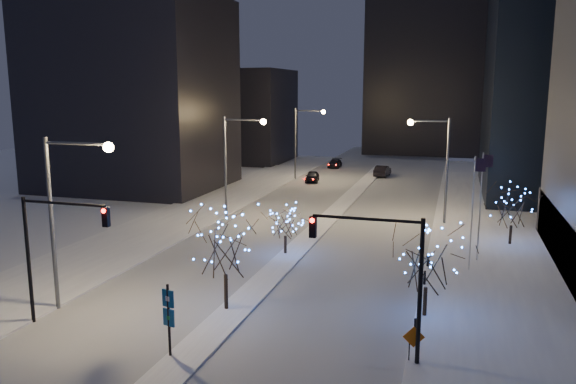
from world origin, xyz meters
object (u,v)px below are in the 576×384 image
at_px(holiday_tree_plaza_far, 512,207).
at_px(holiday_tree_median_far, 285,221).
at_px(traffic_signal_east, 386,264).
at_px(wayfinding_sign, 169,313).
at_px(car_mid, 382,171).
at_px(construction_sign, 414,340).
at_px(street_lamp_w_mid, 235,153).
at_px(street_lamp_w_far, 303,134).
at_px(street_lamp_east, 437,156).
at_px(car_near, 312,177).
at_px(street_lamp_w_near, 66,200).
at_px(car_far, 335,163).
at_px(holiday_tree_plaza_near, 427,260).
at_px(traffic_signal_west, 51,240).
at_px(holiday_tree_median_near, 225,244).

bearing_deg(holiday_tree_plaza_far, holiday_tree_median_far, -155.05).
xyz_separation_m(traffic_signal_east, wayfinding_sign, (-9.72, -2.60, -2.51)).
height_order(car_mid, construction_sign, construction_sign).
relative_size(street_lamp_w_mid, street_lamp_w_far, 1.00).
height_order(street_lamp_east, wayfinding_sign, street_lamp_east).
distance_m(car_mid, wayfinding_sign, 60.04).
height_order(car_near, holiday_tree_plaza_far, holiday_tree_plaza_far).
distance_m(street_lamp_w_near, car_near, 48.86).
xyz_separation_m(street_lamp_east, traffic_signal_east, (-1.14, -29.00, -1.69)).
bearing_deg(car_far, holiday_tree_plaza_near, -75.56).
xyz_separation_m(holiday_tree_median_far, holiday_tree_plaza_far, (16.83, 7.83, 0.57)).
bearing_deg(street_lamp_w_near, construction_sign, -2.51).
bearing_deg(traffic_signal_east, street_lamp_east, 87.74).
bearing_deg(holiday_tree_plaza_far, holiday_tree_plaza_near, -108.75).
bearing_deg(street_lamp_w_near, traffic_signal_west, -76.04).
height_order(street_lamp_east, car_near, street_lamp_east).
bearing_deg(holiday_tree_median_near, street_lamp_w_mid, 110.59).
xyz_separation_m(traffic_signal_east, holiday_tree_plaza_far, (7.39, 23.00, -1.54)).
bearing_deg(construction_sign, holiday_tree_median_far, 112.51).
height_order(holiday_tree_median_near, holiday_tree_plaza_far, holiday_tree_median_near).
relative_size(car_near, car_far, 0.95).
relative_size(street_lamp_w_mid, construction_sign, 5.90).
height_order(street_lamp_w_near, street_lamp_east, same).
height_order(street_lamp_w_mid, holiday_tree_median_far, street_lamp_w_mid).
bearing_deg(holiday_tree_median_far, traffic_signal_east, -58.12).
bearing_deg(street_lamp_east, holiday_tree_plaza_near, -88.97).
height_order(street_lamp_east, car_far, street_lamp_east).
xyz_separation_m(car_near, car_far, (-0.08, 15.24, -0.08)).
distance_m(street_lamp_w_near, holiday_tree_plaza_near, 20.28).
height_order(traffic_signal_east, car_near, traffic_signal_east).
xyz_separation_m(traffic_signal_west, holiday_tree_plaza_far, (24.77, 24.00, -1.54)).
height_order(traffic_signal_west, traffic_signal_east, same).
height_order(traffic_signal_west, holiday_tree_median_near, traffic_signal_west).
xyz_separation_m(street_lamp_w_near, car_near, (1.82, 48.49, -5.76)).
distance_m(street_lamp_w_near, holiday_tree_median_far, 16.94).
height_order(street_lamp_w_near, traffic_signal_east, street_lamp_w_near).
bearing_deg(car_far, traffic_signal_west, -93.37).
xyz_separation_m(street_lamp_w_mid, wayfinding_sign, (8.16, -28.60, -4.24)).
bearing_deg(holiday_tree_median_near, holiday_tree_median_far, 90.00).
distance_m(holiday_tree_median_near, construction_sign, 11.67).
distance_m(traffic_signal_east, holiday_tree_plaza_far, 24.21).
distance_m(holiday_tree_median_far, holiday_tree_plaza_near, 14.45).
bearing_deg(holiday_tree_median_far, street_lamp_east, 52.57).
bearing_deg(holiday_tree_median_near, street_lamp_w_far, 100.08).
bearing_deg(car_mid, holiday_tree_median_near, 92.22).
bearing_deg(traffic_signal_west, street_lamp_w_far, 90.55).
relative_size(street_lamp_w_far, holiday_tree_plaza_near, 1.98).
xyz_separation_m(car_mid, car_far, (-8.70, 7.35, -0.14)).
distance_m(car_near, holiday_tree_median_far, 35.00).
xyz_separation_m(street_lamp_w_far, wayfinding_sign, (8.16, -53.60, -4.24)).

